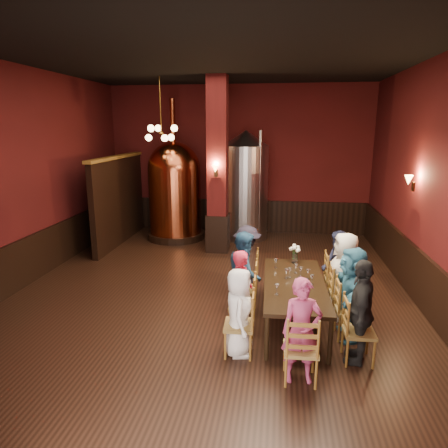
# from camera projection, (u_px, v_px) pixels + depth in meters

# --- Properties ---
(room) EXTENTS (10.00, 10.02, 4.50)m
(room) POSITION_uv_depth(u_px,v_px,m) (211.00, 182.00, 7.55)
(room) COLOR black
(room) RESTS_ON ground
(wainscot_right) EXTENTS (0.08, 9.90, 1.00)m
(wainscot_right) POSITION_uv_depth(u_px,v_px,m) (420.00, 279.00, 7.43)
(wainscot_right) COLOR black
(wainscot_right) RESTS_ON ground
(wainscot_back) EXTENTS (7.90, 0.08, 1.00)m
(wainscot_back) POSITION_uv_depth(u_px,v_px,m) (238.00, 215.00, 12.74)
(wainscot_back) COLOR black
(wainscot_back) RESTS_ON ground
(wainscot_left) EXTENTS (0.08, 9.90, 1.00)m
(wainscot_left) POSITION_uv_depth(u_px,v_px,m) (28.00, 260.00, 8.50)
(wainscot_left) COLOR black
(wainscot_left) RESTS_ON ground
(column) EXTENTS (0.58, 0.58, 4.50)m
(column) POSITION_uv_depth(u_px,v_px,m) (218.00, 167.00, 10.28)
(column) COLOR #4D1011
(column) RESTS_ON ground
(partition) EXTENTS (0.22, 3.50, 2.40)m
(partition) POSITION_uv_depth(u_px,v_px,m) (119.00, 201.00, 11.31)
(partition) COLOR black
(partition) RESTS_ON ground
(pendant_cluster) EXTENTS (0.90, 0.90, 1.70)m
(pendant_cluster) POSITION_uv_depth(u_px,v_px,m) (161.00, 133.00, 10.38)
(pendant_cluster) COLOR #A57226
(pendant_cluster) RESTS_ON room
(sconce_wall) EXTENTS (0.20, 0.20, 0.36)m
(sconce_wall) POSITION_uv_depth(u_px,v_px,m) (414.00, 183.00, 7.81)
(sconce_wall) COLOR black
(sconce_wall) RESTS_ON room
(sconce_column) EXTENTS (0.20, 0.20, 0.36)m
(sconce_column) POSITION_uv_depth(u_px,v_px,m) (216.00, 170.00, 10.01)
(sconce_column) COLOR black
(sconce_column) RESTS_ON column
(dining_table) EXTENTS (1.06, 2.43, 0.75)m
(dining_table) POSITION_uv_depth(u_px,v_px,m) (294.00, 286.00, 6.63)
(dining_table) COLOR black
(dining_table) RESTS_ON ground
(chair_0) EXTENTS (0.47, 0.47, 0.92)m
(chair_0) POSITION_uv_depth(u_px,v_px,m) (239.00, 325.00, 5.81)
(chair_0) COLOR olive
(chair_0) RESTS_ON ground
(person_0) EXTENTS (0.48, 0.68, 1.32)m
(person_0) POSITION_uv_depth(u_px,v_px,m) (239.00, 312.00, 5.76)
(person_0) COLOR white
(person_0) RESTS_ON ground
(chair_1) EXTENTS (0.47, 0.47, 0.92)m
(chair_1) POSITION_uv_depth(u_px,v_px,m) (242.00, 305.00, 6.46)
(chair_1) COLOR olive
(chair_1) RESTS_ON ground
(person_1) EXTENTS (0.44, 0.57, 1.38)m
(person_1) POSITION_uv_depth(u_px,v_px,m) (242.00, 292.00, 6.40)
(person_1) COLOR red
(person_1) RESTS_ON ground
(chair_2) EXTENTS (0.47, 0.47, 0.92)m
(chair_2) POSITION_uv_depth(u_px,v_px,m) (245.00, 289.00, 7.09)
(chair_2) COLOR olive
(chair_2) RESTS_ON ground
(person_2) EXTENTS (0.43, 0.77, 1.51)m
(person_2) POSITION_uv_depth(u_px,v_px,m) (245.00, 273.00, 7.02)
(person_2) COLOR navy
(person_2) RESTS_ON ground
(chair_3) EXTENTS (0.47, 0.47, 0.92)m
(chair_3) POSITION_uv_depth(u_px,v_px,m) (247.00, 275.00, 7.74)
(chair_3) COLOR olive
(chair_3) RESTS_ON ground
(person_3) EXTENTS (0.73, 1.03, 1.45)m
(person_3) POSITION_uv_depth(u_px,v_px,m) (247.00, 262.00, 7.68)
(person_3) COLOR black
(person_3) RESTS_ON ground
(chair_4) EXTENTS (0.47, 0.47, 0.92)m
(chair_4) POSITION_uv_depth(u_px,v_px,m) (359.00, 331.00, 5.62)
(chair_4) COLOR olive
(chair_4) RESTS_ON ground
(person_4) EXTENTS (0.56, 0.95, 1.52)m
(person_4) POSITION_uv_depth(u_px,v_px,m) (361.00, 312.00, 5.55)
(person_4) COLOR black
(person_4) RESTS_ON ground
(chair_5) EXTENTS (0.47, 0.47, 0.92)m
(chair_5) POSITION_uv_depth(u_px,v_px,m) (350.00, 310.00, 6.27)
(chair_5) COLOR olive
(chair_5) RESTS_ON ground
(person_5) EXTENTS (0.45, 1.39, 1.50)m
(person_5) POSITION_uv_depth(u_px,v_px,m) (351.00, 293.00, 6.20)
(person_5) COLOR #2D6A89
(person_5) RESTS_ON ground
(chair_6) EXTENTS (0.47, 0.47, 0.92)m
(chair_6) POSITION_uv_depth(u_px,v_px,m) (342.00, 293.00, 6.91)
(chair_6) COLOR olive
(chair_6) RESTS_ON ground
(person_6) EXTENTS (0.50, 0.76, 1.54)m
(person_6) POSITION_uv_depth(u_px,v_px,m) (344.00, 276.00, 6.83)
(person_6) COLOR beige
(person_6) RESTS_ON ground
(chair_7) EXTENTS (0.47, 0.47, 0.92)m
(chair_7) POSITION_uv_depth(u_px,v_px,m) (336.00, 279.00, 7.55)
(chair_7) COLOR olive
(chair_7) RESTS_ON ground
(person_7) EXTENTS (0.46, 0.73, 1.39)m
(person_7) POSITION_uv_depth(u_px,v_px,m) (337.00, 267.00, 7.50)
(person_7) COLOR #1D203B
(person_7) RESTS_ON ground
(chair_8) EXTENTS (0.47, 0.47, 0.92)m
(chair_8) POSITION_uv_depth(u_px,v_px,m) (301.00, 349.00, 5.19)
(chair_8) COLOR olive
(chair_8) RESTS_ON ground
(person_8) EXTENTS (0.56, 0.40, 1.42)m
(person_8) POSITION_uv_depth(u_px,v_px,m) (302.00, 331.00, 5.13)
(person_8) COLOR #B33B6B
(person_8) RESTS_ON ground
(copper_kettle) EXTENTS (1.88, 1.88, 4.02)m
(copper_kettle) POSITION_uv_depth(u_px,v_px,m) (175.00, 190.00, 11.68)
(copper_kettle) COLOR black
(copper_kettle) RESTS_ON ground
(steel_vessel) EXTENTS (1.58, 1.58, 3.17)m
(steel_vessel) POSITION_uv_depth(u_px,v_px,m) (245.00, 186.00, 11.64)
(steel_vessel) COLOR #B2B2B7
(steel_vessel) RESTS_ON ground
(rose_vase) EXTENTS (0.21, 0.21, 0.36)m
(rose_vase) POSITION_uv_depth(u_px,v_px,m) (295.00, 251.00, 7.52)
(rose_vase) COLOR white
(rose_vase) RESTS_ON dining_table
(wine_glass_0) EXTENTS (0.07, 0.07, 0.17)m
(wine_glass_0) POSITION_uv_depth(u_px,v_px,m) (286.00, 274.00, 6.78)
(wine_glass_0) COLOR white
(wine_glass_0) RESTS_ON dining_table
(wine_glass_1) EXTENTS (0.07, 0.07, 0.17)m
(wine_glass_1) POSITION_uv_depth(u_px,v_px,m) (308.00, 274.00, 6.75)
(wine_glass_1) COLOR white
(wine_glass_1) RESTS_ON dining_table
(wine_glass_2) EXTENTS (0.07, 0.07, 0.17)m
(wine_glass_2) POSITION_uv_depth(u_px,v_px,m) (277.00, 289.00, 6.13)
(wine_glass_2) COLOR white
(wine_glass_2) RESTS_ON dining_table
(wine_glass_3) EXTENTS (0.07, 0.07, 0.17)m
(wine_glass_3) POSITION_uv_depth(u_px,v_px,m) (290.00, 273.00, 6.82)
(wine_glass_3) COLOR white
(wine_glass_3) RESTS_ON dining_table
(wine_glass_4) EXTENTS (0.07, 0.07, 0.17)m
(wine_glass_4) POSITION_uv_depth(u_px,v_px,m) (301.00, 272.00, 6.86)
(wine_glass_4) COLOR white
(wine_glass_4) RESTS_ON dining_table
(wine_glass_5) EXTENTS (0.07, 0.07, 0.17)m
(wine_glass_5) POSITION_uv_depth(u_px,v_px,m) (276.00, 263.00, 7.29)
(wine_glass_5) COLOR white
(wine_glass_5) RESTS_ON dining_table
(wine_glass_6) EXTENTS (0.07, 0.07, 0.17)m
(wine_glass_6) POSITION_uv_depth(u_px,v_px,m) (312.00, 280.00, 6.51)
(wine_glass_6) COLOR white
(wine_glass_6) RESTS_ON dining_table
(wine_glass_7) EXTENTS (0.07, 0.07, 0.17)m
(wine_glass_7) POSITION_uv_depth(u_px,v_px,m) (296.00, 268.00, 7.03)
(wine_glass_7) COLOR white
(wine_glass_7) RESTS_ON dining_table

